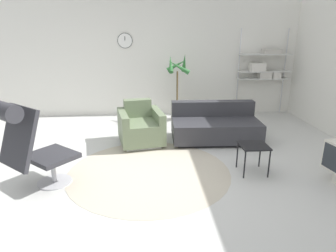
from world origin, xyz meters
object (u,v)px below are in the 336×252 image
at_px(armchair_red, 141,128).
at_px(shelf_unit, 265,67).
at_px(lounge_chair, 27,139).
at_px(side_table, 254,148).
at_px(couch_low, 215,127).
at_px(potted_plant, 177,91).

height_order(armchair_red, shelf_unit, shelf_unit).
bearing_deg(lounge_chair, side_table, 47.09).
relative_size(lounge_chair, side_table, 2.88).
relative_size(armchair_red, couch_low, 0.58).
distance_m(couch_low, side_table, 1.38).
bearing_deg(couch_low, armchair_red, 5.79).
xyz_separation_m(lounge_chair, armchair_red, (1.30, 1.58, -0.42)).
xyz_separation_m(lounge_chair, couch_low, (2.65, 1.68, -0.46)).
distance_m(lounge_chair, couch_low, 3.17).
relative_size(side_table, shelf_unit, 0.21).
distance_m(armchair_red, couch_low, 1.35).
relative_size(armchair_red, potted_plant, 0.62).
xyz_separation_m(armchair_red, couch_low, (1.35, 0.10, -0.04)).
height_order(armchair_red, couch_low, armchair_red).
relative_size(side_table, potted_plant, 0.28).
bearing_deg(side_table, lounge_chair, -173.58).
bearing_deg(shelf_unit, side_table, -112.71).
relative_size(lounge_chair, armchair_red, 1.30).
xyz_separation_m(armchair_red, shelf_unit, (2.83, 1.72, 0.82)).
distance_m(couch_low, shelf_unit, 2.36).
height_order(side_table, shelf_unit, shelf_unit).
xyz_separation_m(armchair_red, side_table, (1.58, -1.26, 0.08)).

